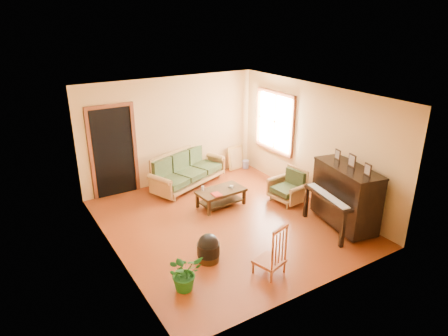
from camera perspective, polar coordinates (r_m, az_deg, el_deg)
floor at (r=8.19m, az=0.30°, el=-7.72°), size 5.00×5.00×0.00m
doorway at (r=9.34m, az=-15.50°, el=2.13°), size 1.08×0.16×2.05m
window at (r=9.82m, az=7.30°, el=6.59°), size 0.12×1.36×1.46m
sofa at (r=9.67m, az=-5.10°, el=-0.23°), size 2.18×1.52×0.86m
coffee_table at (r=8.76m, az=-0.45°, el=-4.28°), size 1.08×0.64×0.38m
armchair at (r=8.98m, az=9.06°, el=-2.59°), size 0.79×0.82×0.75m
piano at (r=8.09m, az=16.95°, el=-4.06°), size 1.11×1.57×1.27m
footstool at (r=6.95m, az=-2.23°, el=-11.75°), size 0.46×0.46×0.38m
red_chair at (r=6.55m, az=6.56°, el=-11.41°), size 0.53×0.56×0.91m
leaning_frame at (r=10.71m, az=1.69°, el=1.49°), size 0.51×0.17×0.67m
ceramic_crock at (r=10.88m, az=3.10°, el=0.54°), size 0.21×0.21×0.22m
potted_plant at (r=6.29m, az=-5.64°, el=-14.60°), size 0.56×0.49×0.60m
book at (r=8.40m, az=-1.59°, el=-3.93°), size 0.19×0.24×0.02m
candle at (r=8.63m, az=-3.06°, el=-2.92°), size 0.08×0.08×0.11m
glass_jar at (r=8.76m, az=1.08°, el=-2.70°), size 0.09×0.09×0.05m
remote at (r=8.80m, az=0.96°, el=-2.75°), size 0.14×0.08×0.01m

